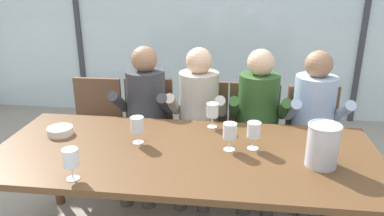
# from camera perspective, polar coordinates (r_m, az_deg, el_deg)

# --- Properties ---
(ground) EXTENTS (14.00, 14.00, 0.00)m
(ground) POSITION_cam_1_polar(r_m,az_deg,el_deg) (3.53, 1.34, -9.76)
(ground) COLOR #9E9384
(window_glass_panel) EXTENTS (7.54, 0.03, 2.60)m
(window_glass_panel) POSITION_cam_1_polar(r_m,az_deg,el_deg) (4.60, 3.50, 14.44)
(window_glass_panel) COLOR silver
(window_glass_panel) RESTS_ON ground
(window_mullion_left) EXTENTS (0.06, 0.06, 2.60)m
(window_mullion_left) POSITION_cam_1_polar(r_m,az_deg,el_deg) (4.99, -16.99, 14.08)
(window_mullion_left) COLOR #38383D
(window_mullion_left) RESTS_ON ground
(window_mullion_right) EXTENTS (0.06, 0.06, 2.60)m
(window_mullion_right) POSITION_cam_1_polar(r_m,az_deg,el_deg) (4.78, 24.78, 12.89)
(window_mullion_right) COLOR #38383D
(window_mullion_right) RESTS_ON ground
(hillside_vineyard) EXTENTS (13.54, 2.40, 1.80)m
(hillside_vineyard) POSITION_cam_1_polar(r_m,az_deg,el_deg) (8.85, 5.37, 14.60)
(hillside_vineyard) COLOR #477A38
(hillside_vineyard) RESTS_ON ground
(dining_table) EXTENTS (2.34, 0.99, 0.73)m
(dining_table) POSITION_cam_1_polar(r_m,az_deg,el_deg) (2.34, -1.08, -7.94)
(dining_table) COLOR brown
(dining_table) RESTS_ON ground
(chair_near_curtain) EXTENTS (0.45, 0.45, 0.87)m
(chair_near_curtain) POSITION_cam_1_polar(r_m,az_deg,el_deg) (3.41, -14.32, -2.02)
(chair_near_curtain) COLOR brown
(chair_near_curtain) RESTS_ON ground
(chair_left_of_center) EXTENTS (0.46, 0.46, 0.87)m
(chair_left_of_center) POSITION_cam_1_polar(r_m,az_deg,el_deg) (3.31, -6.71, -2.20)
(chair_left_of_center) COLOR brown
(chair_left_of_center) RESTS_ON ground
(chair_center) EXTENTS (0.46, 0.46, 0.87)m
(chair_center) POSITION_cam_1_polar(r_m,az_deg,el_deg) (3.21, 1.59, -2.79)
(chair_center) COLOR brown
(chair_center) RESTS_ON ground
(chair_right_of_center) EXTENTS (0.47, 0.47, 0.87)m
(chair_right_of_center) POSITION_cam_1_polar(r_m,az_deg,el_deg) (3.19, 9.10, -3.20)
(chair_right_of_center) COLOR brown
(chair_right_of_center) RESTS_ON ground
(chair_near_window_right) EXTENTS (0.49, 0.49, 0.87)m
(chair_near_window_right) POSITION_cam_1_polar(r_m,az_deg,el_deg) (3.24, 17.85, -3.57)
(chair_near_window_right) COLOR brown
(chair_near_window_right) RESTS_ON ground
(person_charcoal_jacket) EXTENTS (0.46, 0.61, 1.19)m
(person_charcoal_jacket) POSITION_cam_1_polar(r_m,az_deg,el_deg) (3.10, -7.22, -0.37)
(person_charcoal_jacket) COLOR #38383D
(person_charcoal_jacket) RESTS_ON ground
(person_beige_jumper) EXTENTS (0.47, 0.61, 1.19)m
(person_beige_jumper) POSITION_cam_1_polar(r_m,az_deg,el_deg) (3.03, 0.83, -0.74)
(person_beige_jumper) COLOR #B7AD9E
(person_beige_jumper) RESTS_ON ground
(person_olive_shirt) EXTENTS (0.46, 0.61, 1.19)m
(person_olive_shirt) POSITION_cam_1_polar(r_m,az_deg,el_deg) (3.02, 9.91, -1.14)
(person_olive_shirt) COLOR #2D5123
(person_olive_shirt) RESTS_ON ground
(person_pale_blue_shirt) EXTENTS (0.48, 0.62, 1.19)m
(person_pale_blue_shirt) POSITION_cam_1_polar(r_m,az_deg,el_deg) (3.07, 18.04, -1.47)
(person_pale_blue_shirt) COLOR #9EB2D1
(person_pale_blue_shirt) RESTS_ON ground
(ice_bucket_primary) EXTENTS (0.18, 0.18, 0.25)m
(ice_bucket_primary) POSITION_cam_1_polar(r_m,az_deg,el_deg) (2.22, 19.10, -5.25)
(ice_bucket_primary) COLOR #B7B7BC
(ice_bucket_primary) RESTS_ON dining_table
(tasting_bowl) EXTENTS (0.17, 0.17, 0.05)m
(tasting_bowl) POSITION_cam_1_polar(r_m,az_deg,el_deg) (2.67, -19.25, -3.27)
(tasting_bowl) COLOR silver
(tasting_bowl) RESTS_ON dining_table
(wine_glass_by_left_taster) EXTENTS (0.08, 0.08, 0.17)m
(wine_glass_by_left_taster) POSITION_cam_1_polar(r_m,az_deg,el_deg) (2.06, -17.80, -7.32)
(wine_glass_by_left_taster) COLOR silver
(wine_glass_by_left_taster) RESTS_ON dining_table
(wine_glass_near_bucket) EXTENTS (0.08, 0.08, 0.17)m
(wine_glass_near_bucket) POSITION_cam_1_polar(r_m,az_deg,el_deg) (2.39, -8.24, -2.63)
(wine_glass_near_bucket) COLOR silver
(wine_glass_near_bucket) RESTS_ON dining_table
(wine_glass_center_pour) EXTENTS (0.08, 0.08, 0.17)m
(wine_glass_center_pour) POSITION_cam_1_polar(r_m,az_deg,el_deg) (2.32, 9.31, -3.35)
(wine_glass_center_pour) COLOR silver
(wine_glass_center_pour) RESTS_ON dining_table
(wine_glass_by_right_taster) EXTENTS (0.08, 0.08, 0.17)m
(wine_glass_by_right_taster) POSITION_cam_1_polar(r_m,az_deg,el_deg) (2.28, 5.72, -3.64)
(wine_glass_by_right_taster) COLOR silver
(wine_glass_by_right_taster) RESTS_ON dining_table
(wine_glass_spare_empty) EXTENTS (0.08, 0.08, 0.17)m
(wine_glass_spare_empty) POSITION_cam_1_polar(r_m,az_deg,el_deg) (2.60, 3.10, -0.39)
(wine_glass_spare_empty) COLOR silver
(wine_glass_spare_empty) RESTS_ON dining_table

